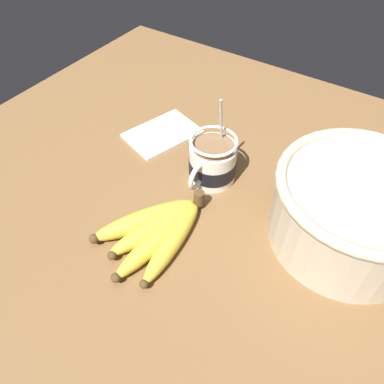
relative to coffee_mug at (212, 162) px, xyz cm
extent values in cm
cube|color=brown|center=(6.05, -3.31, -5.93)|extent=(109.18, 109.18, 3.45)
cylinder|color=white|center=(-0.12, 0.00, -0.20)|extent=(9.25, 9.25, 8.00)
cylinder|color=black|center=(-0.12, 0.00, -0.87)|extent=(9.45, 9.45, 3.33)
torus|color=white|center=(5.42, 0.00, 0.55)|extent=(5.46, 0.90, 5.46)
cylinder|color=#846042|center=(-0.12, 0.00, 3.90)|extent=(8.05, 8.05, 0.40)
torus|color=white|center=(-0.12, 0.00, 5.31)|extent=(9.25, 9.25, 0.60)
cylinder|color=#B2B2B7|center=(-2.93, 0.00, 5.31)|extent=(2.87, 0.50, 16.10)
ellipsoid|color=#B2B2B7|center=(-1.74, 0.00, -2.70)|extent=(3.00, 2.00, 0.80)
cylinder|color=#4C381E|center=(8.27, 2.24, -1.51)|extent=(2.00, 2.00, 3.00)
ellipsoid|color=gold|center=(17.28, -3.15, -2.28)|extent=(18.28, 13.05, 3.84)
sphere|color=#4C381E|center=(25.43, -8.03, -2.28)|extent=(1.73, 1.73, 1.73)
ellipsoid|color=gold|center=(17.71, -0.92, -2.48)|extent=(18.08, 8.95, 3.44)
sphere|color=#4C381E|center=(26.20, -3.77, -2.48)|extent=(1.55, 1.55, 1.55)
ellipsoid|color=gold|center=(19.14, 1.07, -2.41)|extent=(20.14, 5.67, 3.57)
sphere|color=#4C381E|center=(29.02, 0.01, -2.41)|extent=(1.61, 1.61, 1.61)
ellipsoid|color=gold|center=(18.31, 3.34, -2.57)|extent=(18.45, 5.23, 3.26)
sphere|color=#4C381E|center=(27.36, 4.33, -2.57)|extent=(1.47, 1.47, 1.47)
cylinder|color=beige|center=(-0.30, 27.05, 2.19)|extent=(26.43, 26.43, 12.79)
torus|color=beige|center=(-0.30, 27.05, 8.59)|extent=(27.75, 27.75, 1.85)
cube|color=white|center=(-5.67, -16.76, -3.90)|extent=(18.39, 15.33, 0.60)
camera|label=1|loc=(47.44, 26.65, 49.95)|focal=35.00mm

